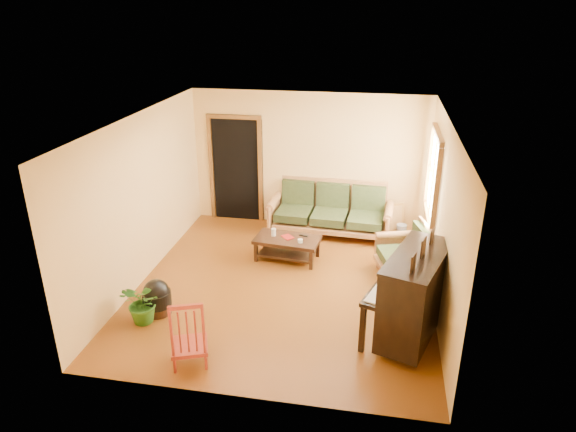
% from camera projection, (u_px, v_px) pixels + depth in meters
% --- Properties ---
extents(floor, '(5.00, 5.00, 0.00)m').
position_uv_depth(floor, '(285.00, 285.00, 8.05)').
color(floor, '#572B0B').
rests_on(floor, ground).
extents(doorway, '(1.08, 0.16, 2.05)m').
position_uv_depth(doorway, '(236.00, 170.00, 10.14)').
color(doorway, black).
rests_on(doorway, floor).
extents(window, '(0.12, 1.36, 1.46)m').
position_uv_depth(window, '(434.00, 177.00, 8.28)').
color(window, white).
rests_on(window, right_wall).
extents(sofa, '(2.32, 1.08, 0.97)m').
position_uv_depth(sofa, '(330.00, 210.00, 9.66)').
color(sofa, '#9C6439').
rests_on(sofa, floor).
extents(coffee_table, '(1.15, 0.71, 0.40)m').
position_uv_depth(coffee_table, '(287.00, 248.00, 8.80)').
color(coffee_table, black).
rests_on(coffee_table, floor).
extents(armchair, '(1.07, 1.10, 0.89)m').
position_uv_depth(armchair, '(403.00, 251.00, 8.17)').
color(armchair, '#9C6439').
rests_on(armchair, floor).
extents(piano, '(1.22, 1.57, 1.22)m').
position_uv_depth(piano, '(414.00, 297.00, 6.58)').
color(piano, black).
rests_on(piano, floor).
extents(footstool, '(0.41, 0.41, 0.39)m').
position_uv_depth(footstool, '(157.00, 301.00, 7.28)').
color(footstool, black).
rests_on(footstool, floor).
extents(red_chair, '(0.57, 0.59, 0.93)m').
position_uv_depth(red_chair, '(188.00, 330.00, 6.18)').
color(red_chair, maroon).
rests_on(red_chair, floor).
extents(leaning_frame, '(0.46, 0.25, 0.60)m').
position_uv_depth(leaning_frame, '(392.00, 218.00, 9.78)').
color(leaning_frame, '#AC7E39').
rests_on(leaning_frame, floor).
extents(ceramic_crock, '(0.23, 0.23, 0.24)m').
position_uv_depth(ceramic_crock, '(401.00, 230.00, 9.68)').
color(ceramic_crock, '#325696').
rests_on(ceramic_crock, floor).
extents(potted_plant, '(0.70, 0.66, 0.62)m').
position_uv_depth(potted_plant, '(144.00, 303.00, 7.02)').
color(potted_plant, '#29601B').
rests_on(potted_plant, floor).
extents(book, '(0.25, 0.26, 0.02)m').
position_uv_depth(book, '(284.00, 238.00, 8.70)').
color(book, maroon).
rests_on(book, coffee_table).
extents(candle, '(0.10, 0.10, 0.13)m').
position_uv_depth(candle, '(274.00, 232.00, 8.78)').
color(candle, silver).
rests_on(candle, coffee_table).
extents(glass_jar, '(0.10, 0.10, 0.06)m').
position_uv_depth(glass_jar, '(300.00, 241.00, 8.56)').
color(glass_jar, white).
rests_on(glass_jar, coffee_table).
extents(remote, '(0.16, 0.08, 0.02)m').
position_uv_depth(remote, '(304.00, 236.00, 8.80)').
color(remote, black).
rests_on(remote, coffee_table).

